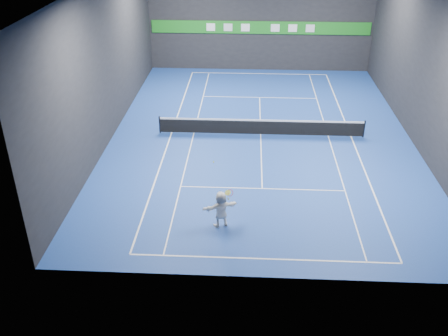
# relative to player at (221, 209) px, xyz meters

# --- Properties ---
(ground) EXTENTS (26.00, 26.00, 0.00)m
(ground) POSITION_rel_player_xyz_m (1.88, 9.67, -0.86)
(ground) COLOR navy
(ground) RESTS_ON ground
(wall_back) EXTENTS (18.00, 0.10, 9.00)m
(wall_back) POSITION_rel_player_xyz_m (1.88, 22.67, 3.64)
(wall_back) COLOR black
(wall_back) RESTS_ON ground
(wall_front) EXTENTS (18.00, 0.10, 9.00)m
(wall_front) POSITION_rel_player_xyz_m (1.88, -3.33, 3.64)
(wall_front) COLOR black
(wall_front) RESTS_ON ground
(wall_left) EXTENTS (0.10, 26.00, 9.00)m
(wall_left) POSITION_rel_player_xyz_m (-7.12, 9.67, 3.64)
(wall_left) COLOR black
(wall_left) RESTS_ON ground
(wall_right) EXTENTS (0.10, 26.00, 9.00)m
(wall_right) POSITION_rel_player_xyz_m (10.88, 9.67, 3.64)
(wall_right) COLOR black
(wall_right) RESTS_ON ground
(baseline_near) EXTENTS (10.98, 0.08, 0.01)m
(baseline_near) POSITION_rel_player_xyz_m (1.88, -2.22, -0.86)
(baseline_near) COLOR white
(baseline_near) RESTS_ON ground
(baseline_far) EXTENTS (10.98, 0.08, 0.01)m
(baseline_far) POSITION_rel_player_xyz_m (1.88, 21.56, -0.86)
(baseline_far) COLOR white
(baseline_far) RESTS_ON ground
(sideline_doubles_left) EXTENTS (0.08, 23.78, 0.01)m
(sideline_doubles_left) POSITION_rel_player_xyz_m (-3.61, 9.67, -0.86)
(sideline_doubles_left) COLOR white
(sideline_doubles_left) RESTS_ON ground
(sideline_doubles_right) EXTENTS (0.08, 23.78, 0.01)m
(sideline_doubles_right) POSITION_rel_player_xyz_m (7.37, 9.67, -0.86)
(sideline_doubles_right) COLOR white
(sideline_doubles_right) RESTS_ON ground
(sideline_singles_left) EXTENTS (0.06, 23.78, 0.01)m
(sideline_singles_left) POSITION_rel_player_xyz_m (-2.23, 9.67, -0.86)
(sideline_singles_left) COLOR white
(sideline_singles_left) RESTS_ON ground
(sideline_singles_right) EXTENTS (0.06, 23.78, 0.01)m
(sideline_singles_right) POSITION_rel_player_xyz_m (5.99, 9.67, -0.86)
(sideline_singles_right) COLOR white
(sideline_singles_right) RESTS_ON ground
(service_line_near) EXTENTS (8.23, 0.06, 0.01)m
(service_line_near) POSITION_rel_player_xyz_m (1.88, 3.27, -0.86)
(service_line_near) COLOR white
(service_line_near) RESTS_ON ground
(service_line_far) EXTENTS (8.23, 0.06, 0.01)m
(service_line_far) POSITION_rel_player_xyz_m (1.88, 16.07, -0.86)
(service_line_far) COLOR white
(service_line_far) RESTS_ON ground
(center_service_line) EXTENTS (0.06, 12.80, 0.01)m
(center_service_line) POSITION_rel_player_xyz_m (1.88, 9.67, -0.86)
(center_service_line) COLOR white
(center_service_line) RESTS_ON ground
(player) EXTENTS (1.67, 1.09, 1.73)m
(player) POSITION_rel_player_xyz_m (0.00, 0.00, 0.00)
(player) COLOR white
(player) RESTS_ON ground
(tennis_ball) EXTENTS (0.06, 0.06, 0.06)m
(tennis_ball) POSITION_rel_player_xyz_m (-0.30, 0.05, 2.30)
(tennis_ball) COLOR #E0F128
(tennis_ball) RESTS_ON player
(tennis_net) EXTENTS (12.50, 0.10, 1.07)m
(tennis_net) POSITION_rel_player_xyz_m (1.88, 9.67, -0.32)
(tennis_net) COLOR black
(tennis_net) RESTS_ON ground
(sponsor_banner) EXTENTS (17.64, 0.11, 1.00)m
(sponsor_banner) POSITION_rel_player_xyz_m (1.88, 22.60, 2.64)
(sponsor_banner) COLOR #1C801E
(sponsor_banner) RESTS_ON wall_back
(tennis_racket) EXTENTS (0.48, 0.33, 0.57)m
(tennis_racket) POSITION_rel_player_xyz_m (0.36, 0.05, 0.79)
(tennis_racket) COLOR red
(tennis_racket) RESTS_ON player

